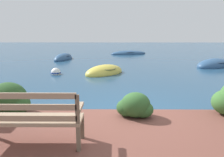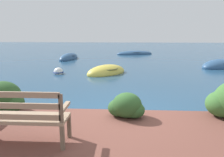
{
  "view_description": "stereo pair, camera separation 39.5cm",
  "coord_description": "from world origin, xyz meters",
  "px_view_note": "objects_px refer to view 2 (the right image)",
  "views": [
    {
      "loc": [
        -0.26,
        -4.91,
        2.01
      ],
      "look_at": [
        -0.33,
        3.53,
        0.22
      ],
      "focal_mm": 35.0,
      "sensor_mm": 36.0,
      "label": 1
    },
    {
      "loc": [
        0.14,
        -4.9,
        2.01
      ],
      "look_at": [
        -0.33,
        3.53,
        0.22
      ],
      "focal_mm": 35.0,
      "sensor_mm": 36.0,
      "label": 2
    }
  ],
  "objects_px": {
    "rowboat_outer": "(135,54)",
    "park_bench": "(17,116)",
    "rowboat_far": "(69,58)",
    "mooring_buoy": "(58,72)",
    "rowboat_mid": "(220,66)",
    "rowboat_nearest": "(106,72)"
  },
  "relations": [
    {
      "from": "rowboat_mid",
      "to": "rowboat_far",
      "type": "bearing_deg",
      "value": 129.52
    },
    {
      "from": "rowboat_nearest",
      "to": "mooring_buoy",
      "type": "height_order",
      "value": "rowboat_nearest"
    },
    {
      "from": "rowboat_far",
      "to": "mooring_buoy",
      "type": "bearing_deg",
      "value": -162.29
    },
    {
      "from": "rowboat_mid",
      "to": "mooring_buoy",
      "type": "xyz_separation_m",
      "value": [
        -8.84,
        -2.5,
        0.01
      ]
    },
    {
      "from": "rowboat_mid",
      "to": "mooring_buoy",
      "type": "relative_size",
      "value": 5.71
    },
    {
      "from": "rowboat_mid",
      "to": "rowboat_far",
      "type": "distance_m",
      "value": 10.41
    },
    {
      "from": "park_bench",
      "to": "rowboat_mid",
      "type": "height_order",
      "value": "park_bench"
    },
    {
      "from": "rowboat_mid",
      "to": "park_bench",
      "type": "bearing_deg",
      "value": -158.03
    },
    {
      "from": "park_bench",
      "to": "rowboat_far",
      "type": "xyz_separation_m",
      "value": [
        -2.51,
        13.18,
        -0.64
      ]
    },
    {
      "from": "rowboat_far",
      "to": "mooring_buoy",
      "type": "height_order",
      "value": "rowboat_far"
    },
    {
      "from": "rowboat_outer",
      "to": "park_bench",
      "type": "bearing_deg",
      "value": -116.04
    },
    {
      "from": "rowboat_far",
      "to": "rowboat_outer",
      "type": "xyz_separation_m",
      "value": [
        5.2,
        4.05,
        -0.02
      ]
    },
    {
      "from": "rowboat_far",
      "to": "rowboat_outer",
      "type": "relative_size",
      "value": 0.82
    },
    {
      "from": "rowboat_nearest",
      "to": "park_bench",
      "type": "bearing_deg",
      "value": -142.96
    },
    {
      "from": "rowboat_nearest",
      "to": "rowboat_mid",
      "type": "height_order",
      "value": "rowboat_mid"
    },
    {
      "from": "rowboat_nearest",
      "to": "rowboat_far",
      "type": "relative_size",
      "value": 0.83
    },
    {
      "from": "rowboat_far",
      "to": "mooring_buoy",
      "type": "xyz_separation_m",
      "value": [
        0.98,
        -5.95,
        0.01
      ]
    },
    {
      "from": "rowboat_far",
      "to": "rowboat_mid",
      "type": "bearing_deg",
      "value": -101.04
    },
    {
      "from": "rowboat_far",
      "to": "rowboat_outer",
      "type": "height_order",
      "value": "rowboat_far"
    },
    {
      "from": "rowboat_nearest",
      "to": "mooring_buoy",
      "type": "bearing_deg",
      "value": 137.38
    },
    {
      "from": "park_bench",
      "to": "rowboat_far",
      "type": "distance_m",
      "value": 13.44
    },
    {
      "from": "park_bench",
      "to": "rowboat_mid",
      "type": "relative_size",
      "value": 0.55
    }
  ]
}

